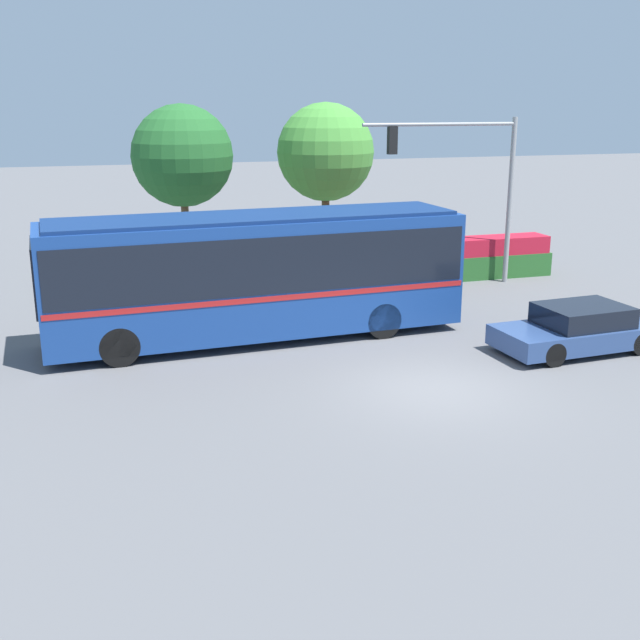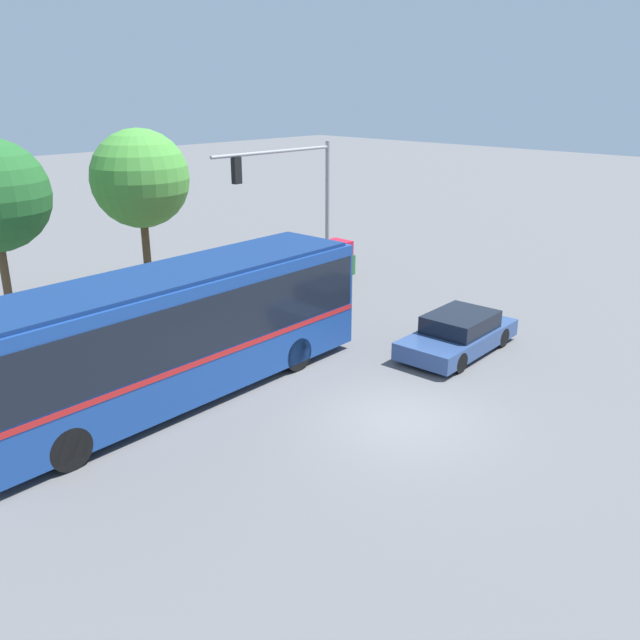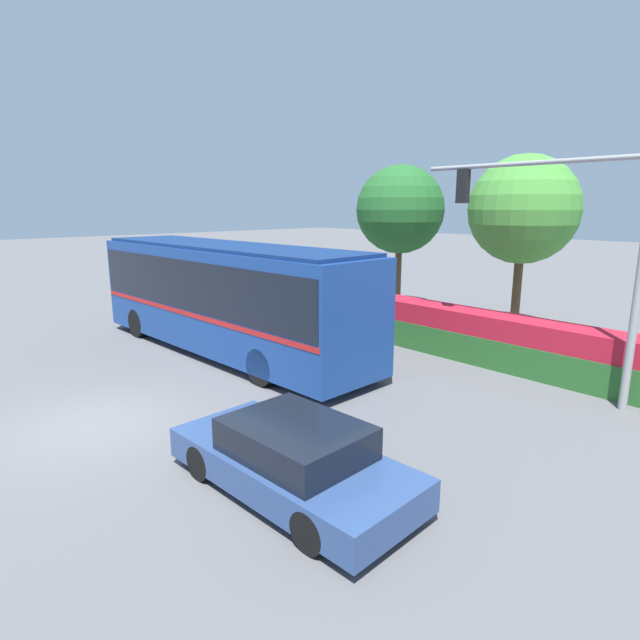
% 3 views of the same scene
% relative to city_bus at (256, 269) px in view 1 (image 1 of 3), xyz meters
% --- Properties ---
extents(ground_plane, '(140.00, 140.00, 0.00)m').
position_rel_city_bus_xyz_m(ground_plane, '(2.94, -5.09, -1.94)').
color(ground_plane, '#5B5B5E').
extents(city_bus, '(11.37, 3.06, 3.42)m').
position_rel_city_bus_xyz_m(city_bus, '(0.00, 0.00, 0.00)').
color(city_bus, navy).
rests_on(city_bus, ground).
extents(sedan_foreground, '(4.47, 2.12, 1.22)m').
position_rel_city_bus_xyz_m(sedan_foreground, '(7.77, -3.61, -1.36)').
color(sedan_foreground, navy).
rests_on(sedan_foreground, ground).
extents(traffic_light_pole, '(5.68, 0.24, 5.81)m').
position_rel_city_bus_xyz_m(traffic_light_pole, '(8.63, 4.18, 2.02)').
color(traffic_light_pole, gray).
rests_on(traffic_light_pole, ground).
extents(flowering_hedge, '(10.70, 1.14, 1.49)m').
position_rel_city_bus_xyz_m(flowering_hedge, '(6.99, 5.11, -1.21)').
color(flowering_hedge, '#286028').
rests_on(flowering_hedge, ground).
extents(street_tree_left, '(3.74, 3.74, 6.26)m').
position_rel_city_bus_xyz_m(street_tree_left, '(-0.63, 9.18, 2.44)').
color(street_tree_left, brown).
rests_on(street_tree_left, ground).
extents(street_tree_centre, '(3.78, 3.78, 6.31)m').
position_rel_city_bus_xyz_m(street_tree_centre, '(4.90, 9.13, 2.47)').
color(street_tree_centre, brown).
rests_on(street_tree_centre, ground).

